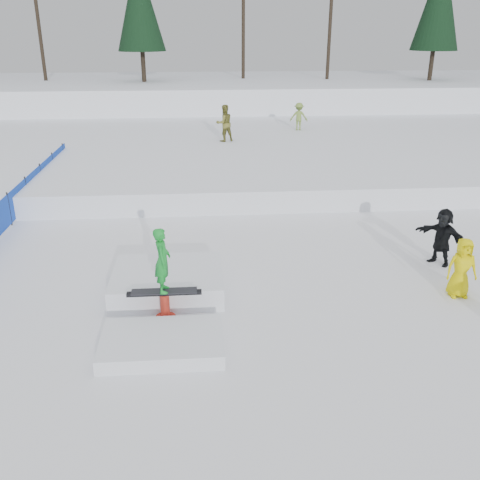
{
  "coord_description": "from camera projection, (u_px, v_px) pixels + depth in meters",
  "views": [
    {
      "loc": [
        -0.46,
        -10.06,
        5.95
      ],
      "look_at": [
        0.5,
        2.0,
        1.1
      ],
      "focal_mm": 40.0,
      "sensor_mm": 36.0,
      "label": 1
    }
  ],
  "objects": [
    {
      "name": "walker_olive",
      "position": [
        224.0,
        123.0,
        25.42
      ],
      "size": [
        1.02,
        0.91,
        1.73
      ],
      "primitive_type": "imported",
      "rotation": [
        0.0,
        0.0,
        3.51
      ],
      "color": "brown",
      "rests_on": "snow_midrise"
    },
    {
      "name": "jib_rail_feature",
      "position": [
        166.0,
        294.0,
        12.1
      ],
      "size": [
        2.6,
        4.4,
        2.11
      ],
      "color": "white",
      "rests_on": "ground"
    },
    {
      "name": "snow_midrise",
      "position": [
        207.0,
        148.0,
        26.21
      ],
      "size": [
        50.0,
        18.0,
        0.8
      ],
      "primitive_type": "cube",
      "color": "white",
      "rests_on": "ground"
    },
    {
      "name": "walker_ygreen",
      "position": [
        299.0,
        116.0,
        28.25
      ],
      "size": [
        1.01,
        0.71,
        1.43
      ],
      "primitive_type": "imported",
      "rotation": [
        0.0,
        0.0,
        2.93
      ],
      "color": "olive",
      "rests_on": "snow_midrise"
    },
    {
      "name": "snow_berm",
      "position": [
        203.0,
        96.0,
        38.87
      ],
      "size": [
        60.0,
        14.0,
        2.4
      ],
      "primitive_type": "cube",
      "color": "white",
      "rests_on": "ground"
    },
    {
      "name": "treeline",
      "position": [
        294.0,
        2.0,
        35.4
      ],
      "size": [
        40.24,
        4.22,
        10.5
      ],
      "color": "black",
      "rests_on": "snow_berm"
    },
    {
      "name": "spectator_dark",
      "position": [
        442.0,
        237.0,
        14.13
      ],
      "size": [
        1.21,
        1.43,
        1.55
      ],
      "primitive_type": "imported",
      "rotation": [
        0.0,
        0.0,
        -0.95
      ],
      "color": "black",
      "rests_on": "ground"
    },
    {
      "name": "safety_fence",
      "position": [
        9.0,
        209.0,
        16.98
      ],
      "size": [
        0.05,
        16.0,
        1.1
      ],
      "color": "#153FB7",
      "rests_on": "ground"
    },
    {
      "name": "spectator_yellow",
      "position": [
        462.0,
        268.0,
        12.43
      ],
      "size": [
        0.74,
        0.51,
        1.45
      ],
      "primitive_type": "imported",
      "rotation": [
        0.0,
        0.0,
        -0.08
      ],
      "color": "#E3D202",
      "rests_on": "ground"
    },
    {
      "name": "ground",
      "position": [
        224.0,
        322.0,
        11.55
      ],
      "size": [
        120.0,
        120.0,
        0.0
      ],
      "primitive_type": "plane",
      "color": "white"
    }
  ]
}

